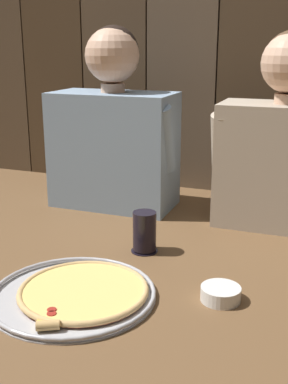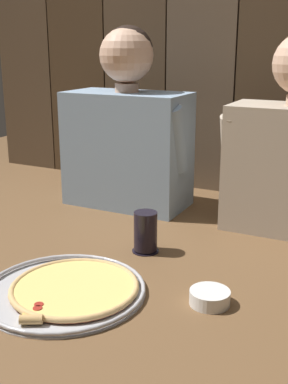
{
  "view_description": "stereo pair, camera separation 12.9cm",
  "coord_description": "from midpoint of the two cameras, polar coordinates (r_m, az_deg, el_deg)",
  "views": [
    {
      "loc": [
        0.41,
        -1.06,
        0.56
      ],
      "look_at": [
        -0.03,
        0.1,
        0.18
      ],
      "focal_mm": 46.2,
      "sensor_mm": 36.0,
      "label": 1
    },
    {
      "loc": [
        0.53,
        -1.01,
        0.56
      ],
      "look_at": [
        -0.03,
        0.1,
        0.18
      ],
      "focal_mm": 46.2,
      "sensor_mm": 36.0,
      "label": 2
    }
  ],
  "objects": [
    {
      "name": "diner_left",
      "position": [
        1.71,
        0.21,
        7.26
      ],
      "size": [
        0.45,
        0.22,
        0.61
      ],
      "color": "#849EB7",
      "rests_on": "ground"
    },
    {
      "name": "pizza_tray",
      "position": [
        1.16,
        -5.51,
        -11.17
      ],
      "size": [
        0.38,
        0.38,
        0.03
      ],
      "color": "#B2B2B7",
      "rests_on": "ground"
    },
    {
      "name": "drinking_glass",
      "position": [
        1.36,
        2.91,
        -4.72
      ],
      "size": [
        0.07,
        0.07,
        0.11
      ],
      "color": "black",
      "rests_on": "ground"
    },
    {
      "name": "ground_plane",
      "position": [
        1.26,
        2.1,
        -9.26
      ],
      "size": [
        3.2,
        3.2,
        0.0
      ],
      "primitive_type": "plane",
      "color": "brown"
    },
    {
      "name": "dipping_bowl",
      "position": [
        1.13,
        10.94,
        -11.85
      ],
      "size": [
        0.09,
        0.09,
        0.03
      ],
      "color": "white",
      "rests_on": "ground"
    }
  ]
}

